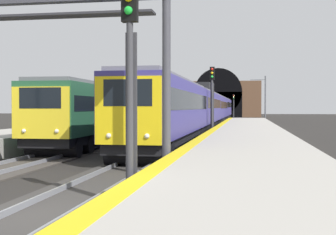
% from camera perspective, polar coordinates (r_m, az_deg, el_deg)
% --- Properties ---
extents(ground_plane, '(320.00, 320.00, 0.00)m').
position_cam_1_polar(ground_plane, '(10.50, -15.98, -12.20)').
color(ground_plane, '#282623').
extents(platform_right, '(112.00, 4.95, 0.95)m').
position_cam_1_polar(platform_right, '(9.39, 10.02, -10.80)').
color(platform_right, '#ADA89E').
rests_on(platform_right, ground_plane).
extents(platform_right_edge_strip, '(112.00, 0.50, 0.01)m').
position_cam_1_polar(platform_right_edge_strip, '(9.56, -3.54, -7.64)').
color(platform_right_edge_strip, yellow).
rests_on(platform_right_edge_strip, platform_right).
extents(track_main_line, '(160.00, 2.92, 0.21)m').
position_cam_1_polar(track_main_line, '(10.49, -15.98, -11.98)').
color(track_main_line, '#383533').
rests_on(track_main_line, ground_plane).
extents(train_main_approaching, '(77.00, 2.80, 4.96)m').
position_cam_1_polar(train_main_approaching, '(55.33, 5.21, 1.17)').
color(train_main_approaching, navy).
rests_on(train_main_approaching, ground_plane).
extents(train_adjacent_platform, '(38.36, 3.18, 4.75)m').
position_cam_1_polar(train_adjacent_platform, '(39.45, -3.83, 0.96)').
color(train_adjacent_platform, '#235638').
rests_on(train_adjacent_platform, ground_plane).
extents(railway_signal_near, '(0.39, 0.38, 5.51)m').
position_cam_1_polar(railway_signal_near, '(10.88, -4.80, 5.92)').
color(railway_signal_near, '#38383D').
rests_on(railway_signal_near, ground_plane).
extents(railway_signal_mid, '(0.39, 0.38, 5.70)m').
position_cam_1_polar(railway_signal_mid, '(36.72, 5.56, 2.81)').
color(railway_signal_mid, '#38383D').
rests_on(railway_signal_mid, ground_plane).
extents(railway_signal_far, '(0.39, 0.38, 5.20)m').
position_cam_1_polar(railway_signal_far, '(97.93, 8.24, 1.69)').
color(railway_signal_far, '#38383D').
rests_on(railway_signal_far, ground_plane).
extents(overhead_signal_gantry, '(0.70, 8.79, 6.42)m').
position_cam_1_polar(overhead_signal_gantry, '(16.61, -15.02, 9.78)').
color(overhead_signal_gantry, '#3F3F47').
rests_on(overhead_signal_gantry, ground_plane).
extents(tunnel_portal, '(2.55, 20.80, 12.05)m').
position_cam_1_polar(tunnel_portal, '(112.88, 6.34, 2.32)').
color(tunnel_portal, brown).
rests_on(tunnel_portal, ground_plane).
extents(catenary_mast_far, '(0.22, 2.49, 7.41)m').
position_cam_1_polar(catenary_mast_far, '(73.28, 12.08, 2.35)').
color(catenary_mast_far, '#595B60').
rests_on(catenary_mast_far, ground_plane).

